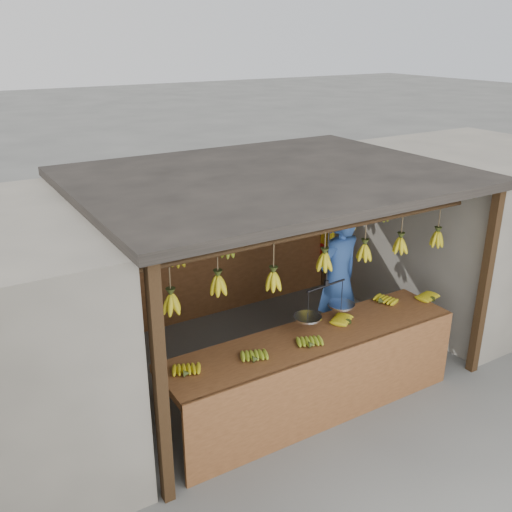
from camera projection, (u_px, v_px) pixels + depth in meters
ground at (268, 359)px, 7.22m from camera, size 80.00×80.00×0.00m
stall at (255, 203)px, 6.76m from camera, size 4.30×3.30×2.40m
neighbor_right at (472, 226)px, 8.54m from camera, size 3.00×3.00×2.30m
counter at (321, 358)px, 5.92m from camera, size 3.48×0.76×0.96m
hanging_bananas at (269, 237)px, 6.63m from camera, size 3.63×2.24×0.38m
balance_scale at (325, 307)px, 6.04m from camera, size 0.77×0.34×0.92m
vendor at (337, 280)px, 7.20m from camera, size 0.74×0.54×1.88m
bag_bundles at (328, 228)px, 8.86m from camera, size 0.08×0.26×1.27m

